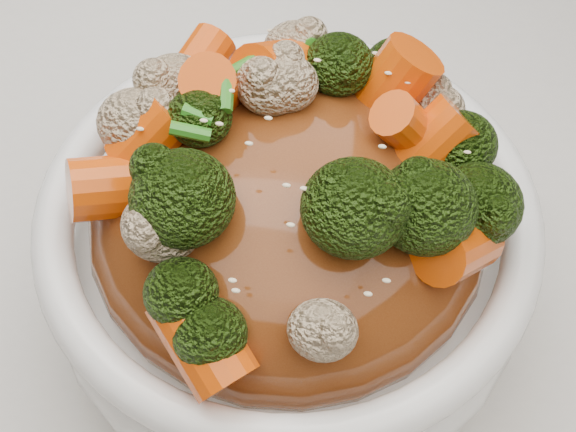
# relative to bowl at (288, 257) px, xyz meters

# --- Properties ---
(tablecloth) EXTENTS (1.20, 0.80, 0.04)m
(tablecloth) POSITION_rel_bowl_xyz_m (0.02, -0.00, -0.06)
(tablecloth) COLOR silver
(tablecloth) RESTS_ON dining_table
(bowl) EXTENTS (0.24, 0.24, 0.09)m
(bowl) POSITION_rel_bowl_xyz_m (0.00, 0.00, 0.00)
(bowl) COLOR white
(bowl) RESTS_ON tablecloth
(sauce_base) EXTENTS (0.19, 0.19, 0.10)m
(sauce_base) POSITION_rel_bowl_xyz_m (0.00, 0.00, 0.03)
(sauce_base) COLOR #652E11
(sauce_base) RESTS_ON bowl
(carrots) EXTENTS (0.19, 0.19, 0.05)m
(carrots) POSITION_rel_bowl_xyz_m (0.00, 0.00, 0.10)
(carrots) COLOR #DE4C07
(carrots) RESTS_ON sauce_base
(broccoli) EXTENTS (0.19, 0.19, 0.05)m
(broccoli) POSITION_rel_bowl_xyz_m (0.00, 0.00, 0.10)
(broccoli) COLOR black
(broccoli) RESTS_ON sauce_base
(cauliflower) EXTENTS (0.19, 0.19, 0.04)m
(cauliflower) POSITION_rel_bowl_xyz_m (0.00, 0.00, 0.09)
(cauliflower) COLOR tan
(cauliflower) RESTS_ON sauce_base
(scallions) EXTENTS (0.15, 0.15, 0.02)m
(scallions) POSITION_rel_bowl_xyz_m (0.00, 0.00, 0.10)
(scallions) COLOR #2A771B
(scallions) RESTS_ON sauce_base
(sesame_seeds) EXTENTS (0.18, 0.18, 0.01)m
(sesame_seeds) POSITION_rel_bowl_xyz_m (0.00, 0.00, 0.10)
(sesame_seeds) COLOR beige
(sesame_seeds) RESTS_ON sauce_base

